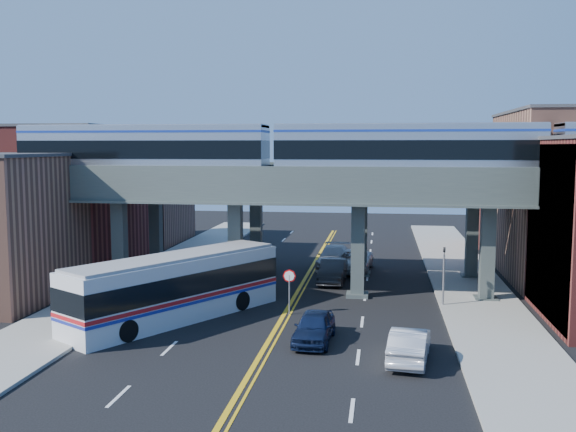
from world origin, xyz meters
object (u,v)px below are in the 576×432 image
Objects in this scene: traffic_signal at (444,269)px; transit_bus at (176,288)px; car_lane_c at (353,261)px; car_parked_curb at (409,344)px; car_lane_b at (333,271)px; transit_train at (407,150)px; car_lane_a at (314,327)px; stop_sign at (289,284)px; car_lane_d at (334,257)px.

transit_bus is at bearing -161.78° from traffic_signal.
car_lane_c is 20.90m from car_parked_curb.
car_lane_b reaches higher than car_parked_curb.
transit_bus is 2.26× the size of car_lane_c.
car_lane_c is at bearing 113.05° from transit_train.
traffic_signal reaches higher than car_parked_curb.
transit_bus is at bearing 162.05° from car_lane_a.
car_lane_a is (-4.69, -9.98, -8.63)m from transit_train.
transit_train is 14.01m from car_lane_a.
traffic_signal is 0.31× the size of transit_bus.
car_lane_a is at bearing -115.15° from transit_train.
transit_bus is (-14.98, -4.93, -0.51)m from traffic_signal.
car_parked_curb is (4.54, -2.19, 0.01)m from car_lane_a.
transit_bus is 2.81× the size of car_parked_curb.
stop_sign is 6.38m from transit_bus.
stop_sign is 0.54× the size of car_lane_b.
car_lane_a is 14.03m from car_lane_b.
transit_bus reaches higher than car_lane_c.
transit_bus reaches higher than car_lane_d.
transit_train reaches higher than car_lane_a.
car_lane_c is (-3.59, 8.45, -8.59)m from transit_train.
transit_bus is (-6.08, -1.93, 0.03)m from stop_sign.
traffic_signal is 15.78m from transit_bus.
transit_bus reaches higher than stop_sign.
car_lane_c is at bearing -29.99° from car_lane_d.
car_lane_d reaches higher than car_parked_curb.
car_lane_b reaches higher than car_lane_a.
car_lane_a is at bearing -131.01° from traffic_signal.
car_lane_c is at bearing 119.25° from traffic_signal.
traffic_signal is 0.92× the size of car_lane_a.
car_lane_d is at bearing 84.06° from stop_sign.
car_lane_d is at bearing 95.51° from car_lane_b.
car_lane_a is 18.46m from car_lane_c.
traffic_signal reaches higher than car_lane_d.
transit_train is 7.71m from traffic_signal.
transit_train is 12.27× the size of traffic_signal.
traffic_signal reaches higher than car_lane_c.
transit_train is at bearing -62.53° from car_lane_c.
car_lane_c is at bearing 0.96° from transit_bus.
stop_sign is 13.82m from car_lane_c.
traffic_signal is (2.26, -2.00, -7.09)m from transit_train.
transit_bus is 8.66m from car_lane_a.
traffic_signal reaches higher than stop_sign.
car_parked_curb is (4.69, -16.22, -0.04)m from car_lane_b.
car_lane_a is 0.77× the size of car_lane_c.
car_lane_a is 0.74× the size of car_lane_d.
car_lane_b is at bearing -84.92° from car_lane_d.
car_lane_c is at bearing 76.47° from car_lane_b.
car_lane_c is (-5.85, 10.45, -1.50)m from traffic_signal.
transit_bus reaches higher than car_lane_a.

